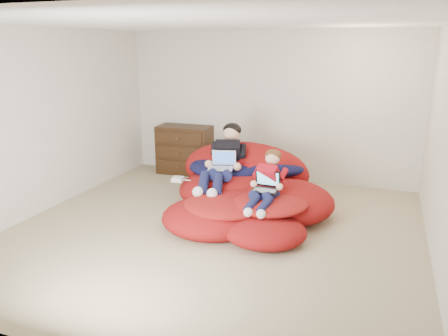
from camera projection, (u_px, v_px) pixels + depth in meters
room_shell at (214, 214)px, 5.44m from camera, size 5.10×5.10×2.77m
dresser at (185, 150)px, 7.90m from camera, size 0.98×0.56×0.87m
beanbag_pile at (246, 192)px, 6.12m from camera, size 2.44×2.40×0.91m
cream_pillow at (228, 152)px, 6.94m from camera, size 0.43×0.28×0.28m
older_boy at (224, 157)px, 6.22m from camera, size 0.47×1.26×0.82m
younger_boy at (268, 180)px, 5.53m from camera, size 0.35×0.98×0.64m
laptop_white at (222, 164)px, 6.16m from camera, size 0.39×0.39×0.25m
laptop_black at (266, 185)px, 5.49m from camera, size 0.33×0.29×0.24m
power_adapter at (178, 179)px, 6.19m from camera, size 0.17×0.17×0.06m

